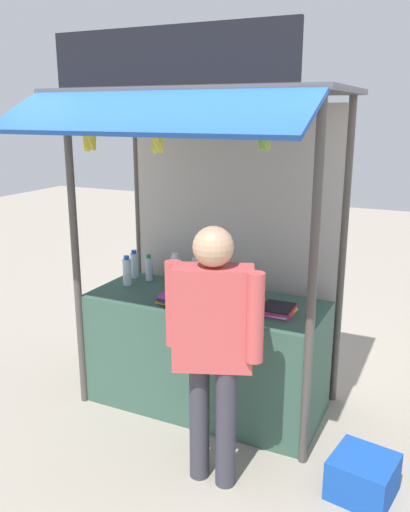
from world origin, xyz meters
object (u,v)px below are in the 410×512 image
water_bottle_back_right (197,270)px  water_bottle_back_left (149,268)px  banana_bunch_inner_left (89,139)px  banana_bunch_leftmost (264,140)px  water_bottle_center (127,271)px  magazine_stack_mid_left (213,304)px  water_bottle_left (175,271)px  magazine_stack_front_right (278,310)px  vendor_person (213,335)px  water_bottle_mid_right (134,265)px  plastic_crate (363,476)px  banana_bunch_inner_right (157,141)px  magazine_stack_far_right (174,298)px

water_bottle_back_right → water_bottle_back_left: (-0.44, -0.06, -0.03)m
banana_bunch_inner_left → banana_bunch_leftmost: bearing=-0.1°
water_bottle_center → magazine_stack_mid_left: water_bottle_center is taller
water_bottle_left → banana_bunch_leftmost: 1.64m
magazine_stack_front_right → vendor_person: vendor_person is taller
water_bottle_left → water_bottle_mid_right: water_bottle_left is taller
magazine_stack_mid_left → banana_bunch_inner_left: banana_bunch_inner_left is taller
water_bottle_center → magazine_stack_front_right: 1.36m
water_bottle_back_right → magazine_stack_mid_left: 0.59m
banana_bunch_inner_left → plastic_crate: bearing=-1.9°
water_bottle_back_right → water_bottle_mid_right: bearing=-175.0°
banana_bunch_inner_right → banana_bunch_leftmost: bearing=0.0°
banana_bunch_inner_right → vendor_person: 1.30m
water_bottle_back_left → magazine_stack_front_right: bearing=-12.4°
vendor_person → magazine_stack_front_right: bearing=56.6°
water_bottle_back_right → banana_bunch_inner_right: (0.10, -0.77, 1.10)m
water_bottle_mid_right → magazine_stack_far_right: size_ratio=0.98×
banana_bunch_inner_left → vendor_person: bearing=-17.1°
water_bottle_left → magazine_stack_mid_left: 0.63m
magazine_stack_far_right → vendor_person: vendor_person is taller
water_bottle_left → banana_bunch_inner_right: bearing=-69.3°
water_bottle_back_right → banana_bunch_leftmost: 1.60m
water_bottle_back_left → water_bottle_center: bearing=-115.4°
banana_bunch_inner_right → vendor_person: size_ratio=0.17×
plastic_crate → magazine_stack_far_right: bearing=166.2°
magazine_stack_front_right → banana_bunch_inner_left: bearing=-161.1°
vendor_person → plastic_crate: bearing=-4.7°
banana_bunch_leftmost → water_bottle_left: bearing=146.0°
water_bottle_left → vendor_person: vendor_person is taller
magazine_stack_front_right → plastic_crate: bearing=-33.8°
magazine_stack_mid_left → magazine_stack_front_right: 0.48m
water_bottle_mid_right → banana_bunch_leftmost: size_ratio=0.98×
magazine_stack_far_right → banana_bunch_leftmost: size_ratio=1.00×
water_bottle_mid_right → water_bottle_back_left: (0.15, -0.00, -0.01)m
water_bottle_mid_right → magazine_stack_front_right: 1.45m
magazine_stack_front_right → plastic_crate: 1.22m
banana_bunch_leftmost → water_bottle_back_right: bearing=137.2°
plastic_crate → water_bottle_back_right: bearing=152.0°
water_bottle_center → banana_bunch_leftmost: bearing=-20.8°
water_bottle_center → plastic_crate: 2.37m
magazine_stack_far_right → banana_bunch_inner_left: (-0.48, -0.31, 1.20)m
water_bottle_back_right → magazine_stack_front_right: 0.90m
magazine_stack_mid_left → water_bottle_mid_right: bearing=156.7°
water_bottle_back_right → water_bottle_center: size_ratio=1.10×
magazine_stack_front_right → vendor_person: bearing=-101.8°
water_bottle_back_right → banana_bunch_leftmost: size_ratio=1.11×
water_bottle_center → banana_bunch_inner_left: bearing=-81.0°
vendor_person → magazine_stack_far_right: bearing=112.5°
water_bottle_back_left → banana_bunch_leftmost: 1.86m
water_bottle_back_left → plastic_crate: bearing=-21.2°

